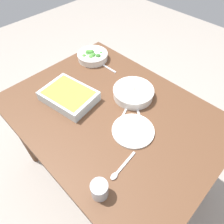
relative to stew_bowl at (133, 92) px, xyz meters
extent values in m
plane|color=#9E9389|center=(0.00, -0.18, -0.77)|extent=(6.00, 6.00, 0.00)
cube|color=brown|center=(0.00, -0.18, -0.05)|extent=(1.20, 0.90, 0.04)
cylinder|color=brown|center=(-0.54, -0.57, -0.42)|extent=(0.06, 0.06, 0.70)
cylinder|color=brown|center=(-0.54, 0.21, -0.42)|extent=(0.06, 0.06, 0.70)
cylinder|color=brown|center=(0.54, 0.21, -0.42)|extent=(0.06, 0.06, 0.70)
cylinder|color=white|center=(0.00, 0.00, 0.00)|extent=(0.23, 0.23, 0.05)
torus|color=white|center=(0.00, 0.00, 0.02)|extent=(0.24, 0.24, 0.01)
cylinder|color=#B2844C|center=(0.00, 0.00, 0.00)|extent=(0.19, 0.19, 0.03)
sphere|color=#C66633|center=(0.00, -0.01, 0.02)|extent=(0.01, 0.01, 0.01)
sphere|color=#C66633|center=(0.00, 0.00, 0.01)|extent=(0.01, 0.01, 0.01)
sphere|color=silver|center=(0.01, -0.01, 0.02)|extent=(0.02, 0.02, 0.02)
sphere|color=#B2844C|center=(0.00, 0.02, 0.02)|extent=(0.02, 0.02, 0.02)
sphere|color=#C66633|center=(0.00, 0.00, 0.02)|extent=(0.02, 0.02, 0.02)
cylinder|color=white|center=(-0.45, 0.08, -0.01)|extent=(0.21, 0.21, 0.05)
torus|color=white|center=(-0.45, 0.08, 0.01)|extent=(0.22, 0.22, 0.01)
cylinder|color=#8CB272|center=(-0.45, 0.08, 0.00)|extent=(0.17, 0.17, 0.02)
sphere|color=#569E42|center=(-0.43, 0.05, 0.02)|extent=(0.03, 0.03, 0.03)
sphere|color=#3D7A33|center=(-0.44, 0.08, 0.01)|extent=(0.02, 0.02, 0.02)
sphere|color=#478C38|center=(-0.47, 0.09, 0.02)|extent=(0.04, 0.04, 0.04)
sphere|color=#3D7A33|center=(-0.40, 0.09, 0.02)|extent=(0.04, 0.04, 0.04)
sphere|color=#3D7A33|center=(-0.43, 0.08, 0.01)|extent=(0.02, 0.02, 0.02)
sphere|color=#478C38|center=(-0.43, 0.06, 0.02)|extent=(0.04, 0.04, 0.04)
sphere|color=#478C38|center=(-0.49, 0.07, 0.02)|extent=(0.04, 0.04, 0.04)
sphere|color=#3D7A33|center=(-0.45, 0.09, 0.01)|extent=(0.02, 0.02, 0.02)
sphere|color=#3D7A33|center=(-0.47, 0.05, 0.01)|extent=(0.02, 0.02, 0.02)
sphere|color=#3D7A33|center=(-0.46, 0.06, 0.01)|extent=(0.02, 0.02, 0.02)
sphere|color=#569E42|center=(-0.47, 0.02, 0.01)|extent=(0.03, 0.03, 0.03)
sphere|color=#478C38|center=(-0.42, 0.13, 0.01)|extent=(0.02, 0.02, 0.02)
sphere|color=#569E42|center=(-0.48, 0.08, 0.02)|extent=(0.04, 0.04, 0.04)
cube|color=silver|center=(-0.24, -0.29, 0.00)|extent=(0.33, 0.27, 0.06)
cube|color=gold|center=(-0.24, -0.29, 0.01)|extent=(0.29, 0.23, 0.04)
cylinder|color=#B2BCC6|center=(0.28, -0.53, 0.01)|extent=(0.07, 0.07, 0.08)
cylinder|color=black|center=(0.28, -0.53, 0.00)|extent=(0.06, 0.06, 0.05)
cylinder|color=silver|center=(0.17, -0.20, -0.03)|extent=(0.22, 0.22, 0.01)
cube|color=silver|center=(0.10, -0.07, -0.03)|extent=(0.12, 0.09, 0.01)
ellipsoid|color=silver|center=(0.03, -0.02, -0.03)|extent=(0.05, 0.04, 0.01)
cube|color=silver|center=(-0.30, 0.08, -0.03)|extent=(0.14, 0.01, 0.01)
ellipsoid|color=silver|center=(-0.38, 0.08, -0.03)|extent=(0.04, 0.03, 0.01)
cube|color=silver|center=(0.27, -0.36, -0.03)|extent=(0.03, 0.14, 0.01)
ellipsoid|color=silver|center=(0.27, -0.44, -0.03)|extent=(0.03, 0.04, 0.01)
cube|color=silver|center=(0.06, -0.14, -0.03)|extent=(0.06, 0.13, 0.01)
cube|color=silver|center=(0.09, -0.22, -0.03)|extent=(0.04, 0.05, 0.01)
camera|label=1|loc=(0.53, -0.71, 0.84)|focal=32.82mm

